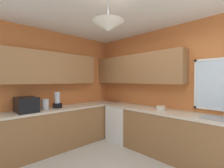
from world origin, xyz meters
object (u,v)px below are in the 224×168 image
Objects in this scene: microwave at (26,104)px; sink_assembly at (223,119)px; kettle at (45,104)px; dishwasher at (122,123)px; bowl at (161,108)px; blender_appliance at (57,101)px.

microwave is 0.85× the size of sink_assembly.
microwave is 0.36m from kettle.
dishwasher is 1.52× the size of sink_assembly.
sink_assembly reaches higher than bowl.
dishwasher is at bearing 64.95° from blender_appliance.
bowl is at bearing 39.83° from blender_appliance.
blender_appliance is (-2.80, -1.45, 0.15)m from sink_assembly.
blender_appliance is (-1.73, -1.44, 0.12)m from bowl.
dishwasher is at bearing 69.23° from kettle.
bowl is (1.07, 0.03, 0.52)m from dishwasher.
bowl is 0.50× the size of blender_appliance.
blender_appliance is (-0.02, 0.28, 0.05)m from kettle.
blender_appliance is at bearing -115.05° from dishwasher.
blender_appliance reaches higher than sink_assembly.
blender_appliance is (0.00, 0.63, 0.02)m from microwave.
bowl is 2.25m from blender_appliance.
blender_appliance reaches higher than kettle.
kettle is 2.42m from bowl.
microwave is 3.49m from sink_assembly.
blender_appliance reaches higher than dishwasher.
blender_appliance reaches higher than microwave.
kettle reaches higher than dishwasher.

